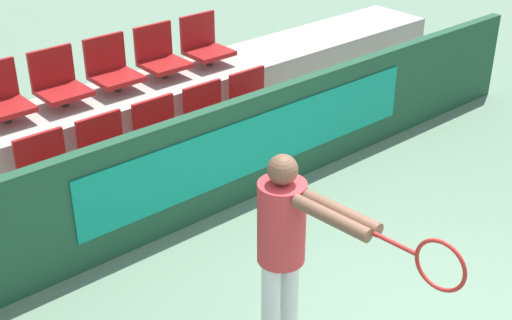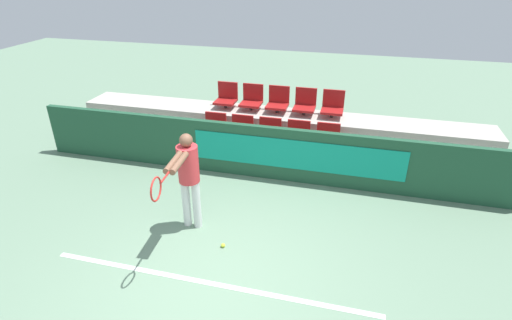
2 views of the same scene
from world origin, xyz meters
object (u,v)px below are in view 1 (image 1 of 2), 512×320
Objects in this scene: stadium_chair_0 at (49,171)px; stadium_chair_2 at (162,133)px; stadium_chair_1 at (108,151)px; stadium_chair_6 at (59,83)px; stadium_chair_7 at (112,69)px; stadium_chair_9 at (204,44)px; stadium_chair_4 at (254,102)px; stadium_chair_3 at (210,117)px; tennis_player at (288,242)px; stadium_chair_5 at (0,98)px; stadium_chair_8 at (160,56)px.

stadium_chair_2 is (1.21, 0.00, 0.00)m from stadium_chair_0.
stadium_chair_1 is 0.98m from stadium_chair_6.
stadium_chair_7 is 1.00× the size of stadium_chair_9.
stadium_chair_3 is at bearing 180.00° from stadium_chair_4.
stadium_chair_3 is at bearing 58.69° from tennis_player.
stadium_chair_0 is 1.00× the size of stadium_chair_5.
tennis_player is (0.51, -3.47, -0.07)m from stadium_chair_5.
stadium_chair_7 is at bearing 144.03° from stadium_chair_4.
stadium_chair_5 is 1.00× the size of stadium_chair_7.
stadium_chair_8 is 1.00× the size of stadium_chair_9.
stadium_chair_8 is (0.00, 0.88, 0.43)m from stadium_chair_3.
stadium_chair_1 is 1.15m from stadium_chair_7.
stadium_chair_2 is at bearing 180.00° from stadium_chair_3.
stadium_chair_6 and stadium_chair_7 have the same top height.
stadium_chair_1 is (0.61, 0.00, 0.00)m from stadium_chair_0.
tennis_player is at bearing -91.54° from stadium_chair_6.
stadium_chair_8 is (1.21, 0.88, 0.43)m from stadium_chair_1.
stadium_chair_8 and stadium_chair_9 have the same top height.
stadium_chair_7 is 3.54m from tennis_player.
stadium_chair_0 and stadium_chair_2 have the same top height.
stadium_chair_5 is at bearing 160.05° from stadium_chair_4.
stadium_chair_6 is at bearing 154.18° from stadium_chair_4.
stadium_chair_0 is 1.82m from stadium_chair_3.
stadium_chair_3 is (0.61, 0.00, 0.00)m from stadium_chair_2.
stadium_chair_4 is 2.06m from stadium_chair_6.
stadium_chair_7 is 0.34× the size of tennis_player.
stadium_chair_6 is at bearing 0.00° from stadium_chair_5.
stadium_chair_2 is 1.00× the size of stadium_chair_4.
stadium_chair_1 is 1.00× the size of stadium_chair_6.
stadium_chair_5 reaches higher than stadium_chair_4.
stadium_chair_9 is (1.82, 0.88, 0.43)m from stadium_chair_1.
stadium_chair_9 reaches higher than stadium_chair_4.
stadium_chair_3 is at bearing 0.00° from stadium_chair_0.
stadium_chair_9 is at bearing 55.44° from stadium_chair_3.
stadium_chair_8 is at bearing 35.97° from stadium_chair_1.
tennis_player is (-1.91, -2.59, 0.36)m from stadium_chair_4.
tennis_player is (-1.30, -3.47, -0.07)m from stadium_chair_8.
stadium_chair_3 is 1.00× the size of stadium_chair_9.
stadium_chair_2 is at bearing -124.56° from stadium_chair_8.
stadium_chair_7 and stadium_chair_9 have the same top height.
stadium_chair_6 is (0.00, 0.88, 0.43)m from stadium_chair_1.
stadium_chair_9 is (2.42, 0.88, 0.43)m from stadium_chair_0.
stadium_chair_8 is (1.82, 0.88, 0.43)m from stadium_chair_0.
stadium_chair_0 is 2.66m from tennis_player.
stadium_chair_3 is at bearing 0.00° from stadium_chair_1.
stadium_chair_5 reaches higher than stadium_chair_1.
stadium_chair_0 is 1.56m from stadium_chair_7.
stadium_chair_3 is 1.15m from stadium_chair_9.
stadium_chair_7 is (0.61, 0.88, 0.43)m from stadium_chair_1.
stadium_chair_6 is at bearing 55.44° from stadium_chair_0.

